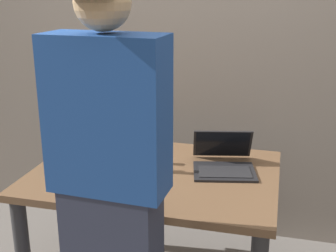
{
  "coord_description": "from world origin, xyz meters",
  "views": [
    {
      "loc": [
        0.6,
        -2.03,
        1.66
      ],
      "look_at": [
        0.07,
        0.0,
        0.99
      ],
      "focal_mm": 47.52,
      "sensor_mm": 36.0,
      "label": 1
    }
  ],
  "objects_px": {
    "laptop": "(224,161)",
    "person_figure": "(111,198)",
    "beer_bottle_green": "(124,150)",
    "beer_bottle_brown": "(102,146)",
    "beer_bottle_dark": "(103,138)",
    "coffee_mug": "(57,164)"
  },
  "relations": [
    {
      "from": "beer_bottle_green",
      "to": "coffee_mug",
      "type": "height_order",
      "value": "beer_bottle_green"
    },
    {
      "from": "laptop",
      "to": "person_figure",
      "type": "bearing_deg",
      "value": -115.02
    },
    {
      "from": "beer_bottle_brown",
      "to": "beer_bottle_dark",
      "type": "height_order",
      "value": "beer_bottle_dark"
    },
    {
      "from": "beer_bottle_green",
      "to": "person_figure",
      "type": "xyz_separation_m",
      "value": [
        0.16,
        -0.58,
        0.03
      ]
    },
    {
      "from": "beer_bottle_dark",
      "to": "coffee_mug",
      "type": "relative_size",
      "value": 3.04
    },
    {
      "from": "beer_bottle_green",
      "to": "person_figure",
      "type": "relative_size",
      "value": 0.17
    },
    {
      "from": "person_figure",
      "to": "coffee_mug",
      "type": "relative_size",
      "value": 16.52
    },
    {
      "from": "laptop",
      "to": "beer_bottle_dark",
      "type": "bearing_deg",
      "value": -175.92
    },
    {
      "from": "laptop",
      "to": "beer_bottle_green",
      "type": "bearing_deg",
      "value": -164.0
    },
    {
      "from": "beer_bottle_green",
      "to": "laptop",
      "type": "bearing_deg",
      "value": 16.0
    },
    {
      "from": "beer_bottle_green",
      "to": "person_figure",
      "type": "bearing_deg",
      "value": -74.74
    },
    {
      "from": "laptop",
      "to": "person_figure",
      "type": "relative_size",
      "value": 0.23
    },
    {
      "from": "person_figure",
      "to": "beer_bottle_green",
      "type": "bearing_deg",
      "value": 105.26
    },
    {
      "from": "beer_bottle_brown",
      "to": "beer_bottle_green",
      "type": "height_order",
      "value": "beer_bottle_brown"
    },
    {
      "from": "beer_bottle_brown",
      "to": "person_figure",
      "type": "distance_m",
      "value": 0.65
    },
    {
      "from": "laptop",
      "to": "person_figure",
      "type": "distance_m",
      "value": 0.81
    },
    {
      "from": "beer_bottle_brown",
      "to": "coffee_mug",
      "type": "xyz_separation_m",
      "value": [
        -0.2,
        -0.12,
        -0.07
      ]
    },
    {
      "from": "laptop",
      "to": "beer_bottle_brown",
      "type": "xyz_separation_m",
      "value": [
        -0.62,
        -0.14,
        0.08
      ]
    },
    {
      "from": "laptop",
      "to": "beer_bottle_dark",
      "type": "distance_m",
      "value": 0.66
    },
    {
      "from": "beer_bottle_brown",
      "to": "beer_bottle_dark",
      "type": "distance_m",
      "value": 0.1
    },
    {
      "from": "beer_bottle_green",
      "to": "coffee_mug",
      "type": "distance_m",
      "value": 0.35
    },
    {
      "from": "laptop",
      "to": "coffee_mug",
      "type": "relative_size",
      "value": 3.77
    }
  ]
}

